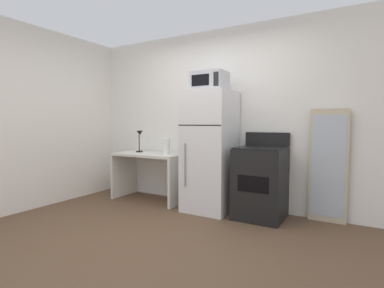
# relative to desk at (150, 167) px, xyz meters

# --- Properties ---
(ground_plane) EXTENTS (12.00, 12.00, 0.00)m
(ground_plane) POSITION_rel_desk_xyz_m (1.02, -1.34, -0.52)
(ground_plane) COLOR brown
(wall_back_white) EXTENTS (5.00, 0.10, 2.60)m
(wall_back_white) POSITION_rel_desk_xyz_m (1.02, 0.36, 0.78)
(wall_back_white) COLOR white
(wall_back_white) RESTS_ON ground
(wall_left_brick) EXTENTS (0.10, 4.00, 2.60)m
(wall_left_brick) POSITION_rel_desk_xyz_m (-1.18, -1.34, 0.78)
(wall_left_brick) COLOR silver
(wall_left_brick) RESTS_ON ground
(desk) EXTENTS (1.15, 0.59, 0.75)m
(desk) POSITION_rel_desk_xyz_m (0.00, 0.00, 0.00)
(desk) COLOR silver
(desk) RESTS_ON ground
(desk_lamp) EXTENTS (0.14, 0.12, 0.35)m
(desk_lamp) POSITION_rel_desk_xyz_m (-0.24, 0.04, 0.47)
(desk_lamp) COLOR black
(desk_lamp) RESTS_ON desk
(paper_towel_roll) EXTENTS (0.11, 0.11, 0.24)m
(paper_towel_roll) POSITION_rel_desk_xyz_m (0.38, -0.08, 0.35)
(paper_towel_roll) COLOR white
(paper_towel_roll) RESTS_ON desk
(refrigerator) EXTENTS (0.64, 0.66, 1.67)m
(refrigerator) POSITION_rel_desk_xyz_m (1.07, -0.02, 0.31)
(refrigerator) COLOR white
(refrigerator) RESTS_ON ground
(microwave) EXTENTS (0.46, 0.35, 0.26)m
(microwave) POSITION_rel_desk_xyz_m (1.08, -0.05, 1.27)
(microwave) COLOR #B7B7BC
(microwave) RESTS_ON refrigerator
(oven_range) EXTENTS (0.60, 0.61, 1.10)m
(oven_range) POSITION_rel_desk_xyz_m (1.79, -0.00, -0.06)
(oven_range) COLOR black
(oven_range) RESTS_ON ground
(leaning_mirror) EXTENTS (0.44, 0.03, 1.40)m
(leaning_mirror) POSITION_rel_desk_xyz_m (2.56, 0.25, 0.18)
(leaning_mirror) COLOR #C6B793
(leaning_mirror) RESTS_ON ground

